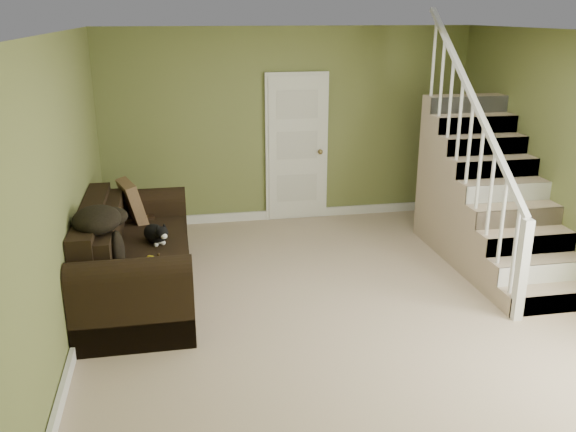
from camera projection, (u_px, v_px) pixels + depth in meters
name	position (u px, v px, depth m)	size (l,w,h in m)	color
floor	(340.00, 303.00, 6.09)	(5.00, 5.50, 0.01)	tan
ceiling	(348.00, 32.00, 5.26)	(5.00, 5.50, 0.01)	white
wall_back	(289.00, 126.00, 8.23)	(5.00, 0.04, 2.60)	olive
wall_front	(490.00, 314.00, 3.11)	(5.00, 0.04, 2.60)	olive
wall_left	(63.00, 192.00, 5.23)	(0.04, 5.50, 2.60)	olive
baseboard_back	(289.00, 214.00, 8.60)	(5.00, 0.04, 0.12)	white
baseboard_left	(82.00, 320.00, 5.63)	(0.04, 5.50, 0.12)	white
baseboard_right	(564.00, 279.00, 6.50)	(0.04, 5.50, 0.12)	white
door	(297.00, 148.00, 8.30)	(0.86, 0.12, 2.02)	white
staircase	(484.00, 203.00, 7.13)	(1.00, 2.51, 2.82)	tan
sofa	(133.00, 261.00, 6.18)	(1.04, 2.41, 0.95)	black
side_table	(132.00, 235.00, 7.14)	(0.56, 0.56, 0.78)	black
cat	(155.00, 234.00, 6.21)	(0.35, 0.52, 0.26)	black
banana	(154.00, 260.00, 5.75)	(0.06, 0.22, 0.06)	gold
throw_pillow	(132.00, 202.00, 6.88)	(0.12, 0.49, 0.49)	#4C351E
throw_blanket	(97.00, 220.00, 5.49)	(0.43, 0.56, 0.23)	black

